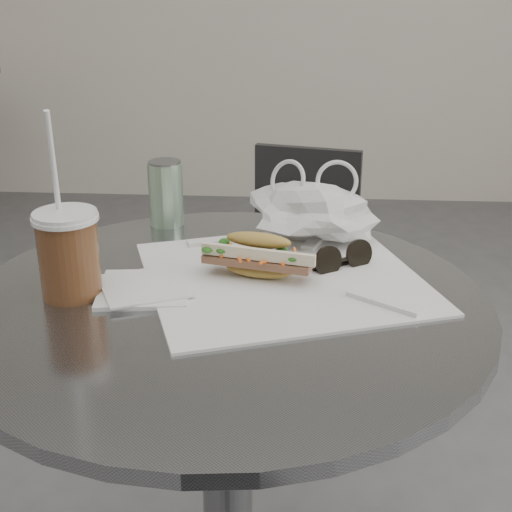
# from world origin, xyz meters

# --- Properties ---
(cafe_table) EXTENTS (0.76, 0.76, 0.74)m
(cafe_table) POSITION_xyz_m (0.00, 0.20, 0.47)
(cafe_table) COLOR slate
(cafe_table) RESTS_ON ground
(chair_far) EXTENTS (0.38, 0.41, 0.72)m
(chair_far) POSITION_xyz_m (0.09, 1.07, 0.32)
(chair_far) COLOR #2E2E30
(chair_far) RESTS_ON ground
(sandwich_paper) EXTENTS (0.50, 0.48, 0.00)m
(sandwich_paper) POSITION_xyz_m (0.08, 0.27, 0.74)
(sandwich_paper) COLOR white
(sandwich_paper) RESTS_ON cafe_table
(banh_mi) EXTENTS (0.21, 0.12, 0.07)m
(banh_mi) POSITION_xyz_m (0.04, 0.27, 0.78)
(banh_mi) COLOR tan
(banh_mi) RESTS_ON sandwich_paper
(iced_coffee) EXTENTS (0.09, 0.09, 0.27)m
(iced_coffee) POSITION_xyz_m (-0.22, 0.20, 0.81)
(iced_coffee) COLOR brown
(iced_coffee) RESTS_ON cafe_table
(sunglasses) EXTENTS (0.10, 0.07, 0.05)m
(sunglasses) POSITION_xyz_m (0.17, 0.31, 0.76)
(sunglasses) COLOR black
(sunglasses) RESTS_ON cafe_table
(plastic_bag) EXTENTS (0.24, 0.21, 0.10)m
(plastic_bag) POSITION_xyz_m (0.12, 0.43, 0.79)
(plastic_bag) COLOR white
(plastic_bag) RESTS_ON cafe_table
(napkin_stack) EXTENTS (0.16, 0.16, 0.01)m
(napkin_stack) POSITION_xyz_m (-0.12, 0.22, 0.74)
(napkin_stack) COLOR white
(napkin_stack) RESTS_ON cafe_table
(drink_can) EXTENTS (0.06, 0.06, 0.12)m
(drink_can) POSITION_xyz_m (-0.14, 0.50, 0.80)
(drink_can) COLOR #5A9B65
(drink_can) RESTS_ON cafe_table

